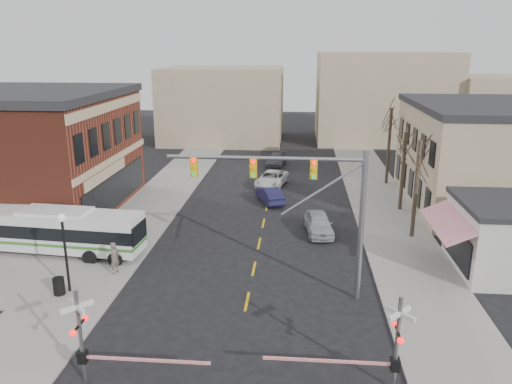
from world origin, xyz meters
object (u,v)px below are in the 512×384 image
car_d (276,160)px  street_lamp (64,237)px  car_a (319,224)px  pedestrian_near (115,258)px  rr_crossing_west (91,338)px  car_c (272,179)px  rr_crossing_east (385,344)px  trash_bin (59,286)px  pedestrian_far (108,236)px  transit_bus (57,230)px  traffic_signal_mast (308,193)px  car_b (270,195)px

car_d → street_lamp: bearing=-101.3°
car_a → pedestrian_near: 14.27m
rr_crossing_west → car_c: size_ratio=1.11×
rr_crossing_west → pedestrian_near: bearing=105.3°
rr_crossing_east → pedestrian_near: (-13.90, 8.86, -0.90)m
rr_crossing_west → trash_bin: 8.24m
pedestrian_far → car_d: bearing=43.1°
transit_bus → traffic_signal_mast: size_ratio=1.12×
trash_bin → car_c: size_ratio=0.19×
transit_bus → street_lamp: bearing=-59.2°
traffic_signal_mast → pedestrian_near: bearing=171.5°
rr_crossing_west → car_c: 29.85m
trash_bin → pedestrian_far: pedestrian_far is taller
trash_bin → car_b: bearing=59.7°
traffic_signal_mast → street_lamp: (-12.67, -0.72, -2.48)m
trash_bin → pedestrian_near: (2.09, 2.77, 0.48)m
transit_bus → car_d: bearing=63.4°
transit_bus → rr_crossing_west: rr_crossing_west is taller
street_lamp → pedestrian_far: street_lamp is taller
trash_bin → pedestrian_far: (0.37, 6.23, 0.45)m
traffic_signal_mast → rr_crossing_east: bearing=-67.8°
car_b → car_c: bearing=-110.0°
car_c → transit_bus: bearing=-113.9°
trash_bin → car_d: size_ratio=0.20×
rr_crossing_east → car_d: size_ratio=1.19×
traffic_signal_mast → trash_bin: size_ratio=10.62×
trash_bin → pedestrian_near: size_ratio=0.49×
pedestrian_near → pedestrian_far: size_ratio=1.03×
trash_bin → car_a: car_a is taller
car_a → rr_crossing_west: bearing=-125.1°
pedestrian_far → car_c: bearing=34.1°
transit_bus → traffic_signal_mast: bearing=-15.4°
traffic_signal_mast → car_c: traffic_signal_mast is taller
rr_crossing_east → trash_bin: bearing=159.1°
street_lamp → car_c: 24.41m
car_d → rr_crossing_east: bearing=-74.5°
transit_bus → car_b: size_ratio=2.73×
car_a → car_b: (-3.87, 6.98, -0.07)m
traffic_signal_mast → street_lamp: traffic_signal_mast is taller
pedestrian_far → car_b: bearing=23.5°
car_a → car_d: size_ratio=0.93×
rr_crossing_west → car_b: (5.53, 24.13, -1.30)m
street_lamp → pedestrian_far: (-0.00, 5.81, -2.22)m
street_lamp → car_b: 19.86m
pedestrian_far → trash_bin: bearing=-118.7°
transit_bus → car_d: size_ratio=2.38×
car_c → car_d: (0.02, 8.14, -0.02)m
rr_crossing_west → car_c: bearing=79.6°
street_lamp → car_a: 17.20m
transit_bus → car_c: transit_bus is taller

